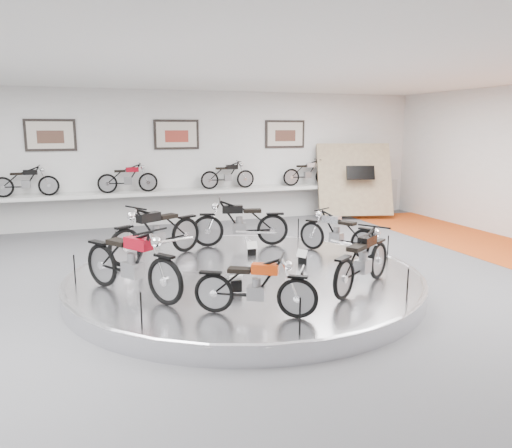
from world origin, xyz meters
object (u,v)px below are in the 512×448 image
object	(u,v)px
bike_c	(157,232)
bike_d	(131,261)
bike_f	(363,259)
bike_a	(337,232)
bike_e	(255,285)
bike_b	(240,222)
display_platform	(245,279)
shelf	(180,192)

from	to	relation	value
bike_c	bike_d	xyz separation A→B (m)	(-0.68, -2.12, -0.01)
bike_c	bike_f	world-z (taller)	bike_c
bike_a	bike_e	size ratio (longest dim) A/B	1.05
bike_b	bike_e	distance (m)	4.23
display_platform	bike_b	bearing A→B (deg)	75.11
bike_d	bike_b	bearing A→B (deg)	100.91
display_platform	shelf	xyz separation A→B (m)	(0.00, 6.40, 0.85)
bike_d	bike_f	bearing A→B (deg)	41.47
bike_d	bike_e	xyz separation A→B (m)	(1.54, -1.45, -0.11)
bike_a	bike_c	distance (m)	3.70
bike_a	bike_f	world-z (taller)	bike_f
bike_b	bike_e	size ratio (longest dim) A/B	1.22
shelf	bike_c	xyz separation A→B (m)	(-1.39, -4.95, -0.14)
display_platform	bike_a	distance (m)	2.38
bike_e	bike_f	bearing A→B (deg)	45.04
display_platform	shelf	bearing A→B (deg)	90.00
bike_a	bike_f	xyz separation A→B (m)	(-0.70, -2.18, 0.03)
bike_c	display_platform	bearing A→B (deg)	103.38
bike_b	bike_e	world-z (taller)	bike_b
shelf	bike_c	distance (m)	5.14
bike_a	bike_d	size ratio (longest dim) A/B	0.84
shelf	bike_e	world-z (taller)	bike_e
bike_b	bike_d	world-z (taller)	bike_d
bike_e	bike_c	bearing A→B (deg)	133.19
bike_a	bike_c	bearing A→B (deg)	46.22
display_platform	bike_d	world-z (taller)	bike_d
display_platform	bike_b	size ratio (longest dim) A/B	3.52
display_platform	bike_c	distance (m)	2.13
bike_b	bike_c	distance (m)	1.98
bike_b	bike_c	world-z (taller)	bike_c
bike_b	bike_d	xyz separation A→B (m)	(-2.60, -2.64, 0.02)
bike_b	bike_d	bearing A→B (deg)	58.71
shelf	bike_c	size ratio (longest dim) A/B	5.78
bike_a	bike_c	world-z (taller)	bike_c
display_platform	bike_b	world-z (taller)	bike_b
display_platform	bike_e	size ratio (longest dim) A/B	4.28
shelf	bike_a	bearing A→B (deg)	-69.07
bike_d	bike_f	world-z (taller)	bike_d
shelf	bike_b	xyz separation A→B (m)	(0.52, -4.43, -0.16)
shelf	bike_f	distance (m)	8.11
bike_c	bike_e	bearing A→B (deg)	73.13
bike_b	bike_c	bearing A→B (deg)	28.41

